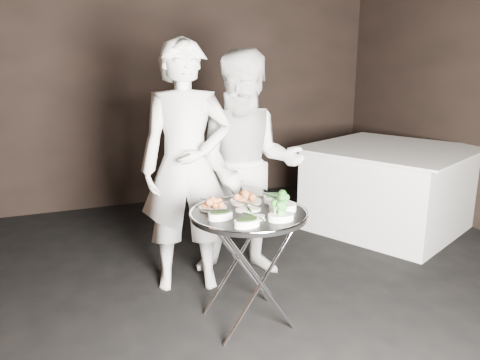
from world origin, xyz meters
name	(u,v)px	position (x,y,z in m)	size (l,w,h in m)	color
wall_back	(143,80)	(0.00, 3.52, 1.50)	(6.00, 0.05, 3.00)	black
tray_stand	(249,263)	(0.06, 0.46, 0.42)	(0.51, 0.44, 0.76)	silver
serving_tray	(249,214)	(0.06, 0.46, 0.76)	(0.76, 0.76, 0.04)	black
potato_plate_a	(213,205)	(-0.13, 0.61, 0.80)	(0.18, 0.18, 0.07)	beige
potato_plate_b	(246,198)	(0.12, 0.66, 0.81)	(0.22, 0.22, 0.08)	beige
greens_bowl	(273,197)	(0.30, 0.60, 0.81)	(0.13, 0.13, 0.08)	white
asparagus_plate_a	(248,209)	(0.06, 0.48, 0.79)	(0.18, 0.12, 0.03)	white
asparagus_plate_b	(254,218)	(0.03, 0.31, 0.79)	(0.19, 0.14, 0.03)	white
spinach_bowl_a	(220,214)	(-0.15, 0.41, 0.80)	(0.17, 0.12, 0.06)	white
spinach_bowl_b	(247,222)	(-0.06, 0.22, 0.80)	(0.17, 0.12, 0.07)	white
broccoli_bowl_a	(283,206)	(0.27, 0.41, 0.81)	(0.20, 0.17, 0.07)	white
broccoli_bowl_b	(281,216)	(0.17, 0.24, 0.80)	(0.17, 0.13, 0.07)	white
serving_utensils	(247,201)	(0.08, 0.53, 0.83)	(0.59, 0.45, 0.01)	silver
waiter_left	(186,167)	(-0.15, 1.16, 0.94)	(0.68, 0.45, 1.88)	silver
waiter_right	(248,166)	(0.36, 1.18, 0.90)	(0.88, 0.68, 1.80)	silver
dining_table	(388,188)	(2.14, 1.62, 0.43)	(1.51, 1.51, 0.86)	white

